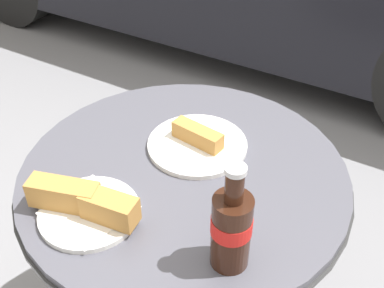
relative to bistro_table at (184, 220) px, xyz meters
The scene contains 4 objects.
bistro_table is the anchor object (origin of this frame).
cola_bottle_left 0.37m from the bistro_table, 40.52° to the right, with size 0.07×0.07×0.23m.
lunch_plate_near 0.30m from the bistro_table, 114.33° to the right, with size 0.24×0.20×0.07m.
lunch_plate_far 0.20m from the bistro_table, 99.91° to the left, with size 0.24×0.24×0.06m.
Camera 1 is at (0.43, -0.69, 1.44)m, focal length 45.00 mm.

